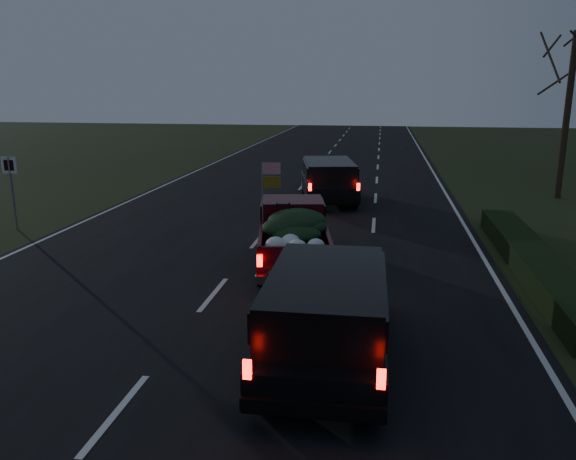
% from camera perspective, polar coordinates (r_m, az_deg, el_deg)
% --- Properties ---
extents(ground, '(120.00, 120.00, 0.00)m').
position_cam_1_polar(ground, '(13.35, -7.59, -6.56)').
color(ground, black).
rests_on(ground, ground).
extents(road_asphalt, '(14.00, 120.00, 0.02)m').
position_cam_1_polar(road_asphalt, '(13.35, -7.59, -6.52)').
color(road_asphalt, black).
rests_on(road_asphalt, ground).
extents(hedge_row, '(1.00, 10.00, 0.60)m').
position_cam_1_polar(hedge_row, '(16.08, 23.61, -2.91)').
color(hedge_row, black).
rests_on(hedge_row, ground).
extents(route_sign, '(0.55, 0.08, 2.50)m').
position_cam_1_polar(route_sign, '(21.10, -26.31, 4.47)').
color(route_sign, gray).
rests_on(route_sign, ground).
extents(bare_tree_far, '(3.60, 3.60, 7.00)m').
position_cam_1_polar(bare_tree_far, '(27.06, 26.88, 13.89)').
color(bare_tree_far, black).
rests_on(bare_tree_far, ground).
extents(pickup_truck, '(2.61, 5.00, 2.50)m').
position_cam_1_polar(pickup_truck, '(15.26, 0.53, -0.09)').
color(pickup_truck, '#3E0810').
rests_on(pickup_truck, ground).
extents(lead_suv, '(2.94, 5.23, 1.42)m').
position_cam_1_polar(lead_suv, '(23.81, 4.14, 5.44)').
color(lead_suv, black).
rests_on(lead_suv, ground).
extents(rear_suv, '(2.29, 4.85, 1.38)m').
position_cam_1_polar(rear_suv, '(9.77, 3.93, -7.87)').
color(rear_suv, black).
rests_on(rear_suv, ground).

